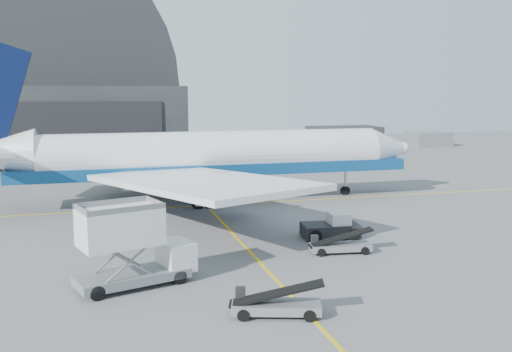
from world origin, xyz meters
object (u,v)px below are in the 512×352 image
object	(u,v)px
airliner	(197,157)
pushback_tug	(332,228)
belt_loader_a	(275,305)
belt_loader_b	(340,245)
catering_truck	(131,247)

from	to	relation	value
airliner	pushback_tug	bearing A→B (deg)	-64.78
airliner	belt_loader_a	bearing A→B (deg)	-92.13
belt_loader_a	airliner	bearing A→B (deg)	104.53
pushback_tug	belt_loader_b	bearing A→B (deg)	-100.12
belt_loader_b	airliner	bearing A→B (deg)	115.16
airliner	pushback_tug	xyz separation A→B (m)	(7.80, -16.56, -3.96)
catering_truck	belt_loader_a	xyz separation A→B (m)	(6.85, -6.40, -1.83)
airliner	belt_loader_b	xyz separation A→B (m)	(6.64, -20.73, -4.18)
catering_truck	airliner	bearing A→B (deg)	53.90
airliner	catering_truck	distance (m)	25.34
pushback_tug	belt_loader_b	distance (m)	4.34
airliner	belt_loader_a	size ratio (longest dim) A/B	9.72
pushback_tug	belt_loader_a	distance (m)	16.43
catering_truck	pushback_tug	world-z (taller)	catering_truck
airliner	catering_truck	xyz separation A→B (m)	(-7.97, -23.95, -2.31)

